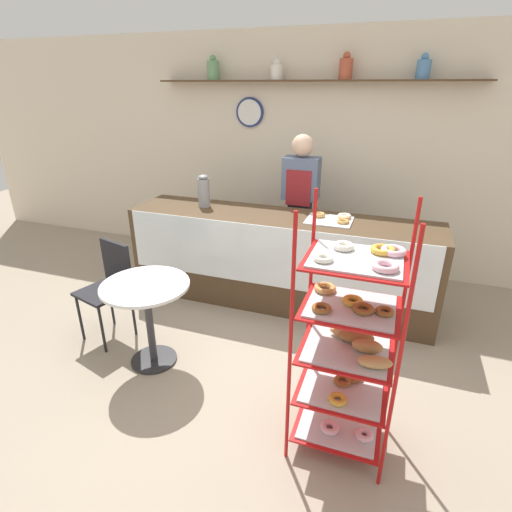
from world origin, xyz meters
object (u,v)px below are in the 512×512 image
at_px(person_worker, 300,205).
at_px(cafe_chair, 110,281).
at_px(donut_tray_counter, 333,219).
at_px(coffee_carafe, 204,191).
at_px(cafe_table, 147,304).
at_px(pastry_rack, 349,344).

bearing_deg(person_worker, cafe_chair, -129.12).
bearing_deg(donut_tray_counter, cafe_chair, -147.28).
height_order(person_worker, coffee_carafe, person_worker).
relative_size(cafe_chair, coffee_carafe, 2.61).
bearing_deg(coffee_carafe, cafe_table, -83.25).
relative_size(pastry_rack, cafe_chair, 1.81).
distance_m(cafe_table, donut_tray_counter, 1.86).
xyz_separation_m(cafe_table, donut_tray_counter, (1.19, 1.36, 0.42)).
bearing_deg(cafe_table, cafe_chair, 156.05).
bearing_deg(person_worker, coffee_carafe, -153.15).
xyz_separation_m(pastry_rack, donut_tray_counter, (-0.39, 1.65, 0.21)).
relative_size(pastry_rack, cafe_table, 2.21).
xyz_separation_m(pastry_rack, cafe_table, (-1.58, 0.29, -0.21)).
bearing_deg(cafe_chair, coffee_carafe, 87.20).
height_order(cafe_chair, donut_tray_counter, donut_tray_counter).
relative_size(cafe_table, coffee_carafe, 2.14).
xyz_separation_m(person_worker, coffee_carafe, (-0.92, -0.47, 0.18)).
height_order(pastry_rack, cafe_chair, pastry_rack).
bearing_deg(coffee_carafe, cafe_chair, -108.61).
height_order(pastry_rack, cafe_table, pastry_rack).
distance_m(person_worker, cafe_table, 2.03).
relative_size(cafe_table, cafe_chair, 0.82).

